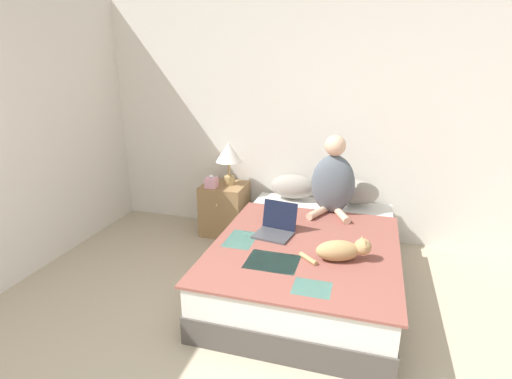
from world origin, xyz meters
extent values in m
cube|color=silver|center=(0.00, 3.05, 1.27)|extent=(5.79, 0.05, 2.55)
cube|color=silver|center=(-2.42, 1.51, 1.27)|extent=(0.05, 4.02, 2.55)
cube|color=#4C4742|center=(0.11, 1.93, 0.11)|extent=(1.45, 2.11, 0.22)
cube|color=silver|center=(0.11, 1.93, 0.33)|extent=(1.42, 2.07, 0.23)
cube|color=brown|center=(0.11, 1.72, 0.46)|extent=(1.49, 1.69, 0.02)
cube|color=#5B9384|center=(-0.43, 1.69, 0.46)|extent=(0.24, 0.35, 0.01)
cube|color=#5B9384|center=(0.26, 1.12, 0.46)|extent=(0.26, 0.22, 0.01)
cube|color=#5B9384|center=(-0.08, 1.39, 0.46)|extent=(0.39, 0.31, 0.01)
ellipsoid|color=gray|center=(-0.22, 2.83, 0.60)|extent=(0.48, 0.25, 0.26)
ellipsoid|color=gray|center=(0.43, 2.83, 0.60)|extent=(0.48, 0.25, 0.26)
ellipsoid|color=slate|center=(0.23, 2.53, 0.76)|extent=(0.42, 0.23, 0.58)
sphere|color=#DBB293|center=(0.23, 2.53, 1.14)|extent=(0.20, 0.20, 0.20)
cylinder|color=#DBB293|center=(0.11, 2.39, 0.50)|extent=(0.19, 0.30, 0.07)
cylinder|color=#DBB293|center=(0.34, 2.39, 0.50)|extent=(0.19, 0.30, 0.07)
ellipsoid|color=tan|center=(0.38, 1.55, 0.55)|extent=(0.37, 0.26, 0.16)
sphere|color=tan|center=(0.56, 1.61, 0.58)|extent=(0.13, 0.13, 0.13)
cone|color=tan|center=(0.55, 1.64, 0.63)|extent=(0.06, 0.06, 0.06)
cone|color=tan|center=(0.57, 1.58, 0.63)|extent=(0.06, 0.06, 0.06)
cylinder|color=tan|center=(0.17, 1.48, 0.49)|extent=(0.16, 0.15, 0.04)
cube|color=#424247|center=(-0.19, 1.82, 0.48)|extent=(0.35, 0.30, 0.02)
cube|color=black|center=(-0.16, 1.97, 0.61)|extent=(0.32, 0.11, 0.25)
cube|color=#937047|center=(-0.98, 2.75, 0.29)|extent=(0.48, 0.45, 0.58)
sphere|color=tan|center=(-0.98, 2.51, 0.41)|extent=(0.03, 0.03, 0.03)
cylinder|color=tan|center=(-0.93, 2.78, 0.62)|extent=(0.12, 0.12, 0.09)
cylinder|color=tan|center=(-0.93, 2.78, 0.75)|extent=(0.02, 0.02, 0.17)
cone|color=white|center=(-0.93, 2.78, 0.94)|extent=(0.28, 0.28, 0.22)
cube|color=#E09EB2|center=(-1.08, 2.62, 0.63)|extent=(0.12, 0.12, 0.11)
ellipsoid|color=white|center=(-1.08, 2.62, 0.70)|extent=(0.06, 0.04, 0.03)
camera|label=1|loc=(0.55, -1.21, 1.95)|focal=28.00mm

